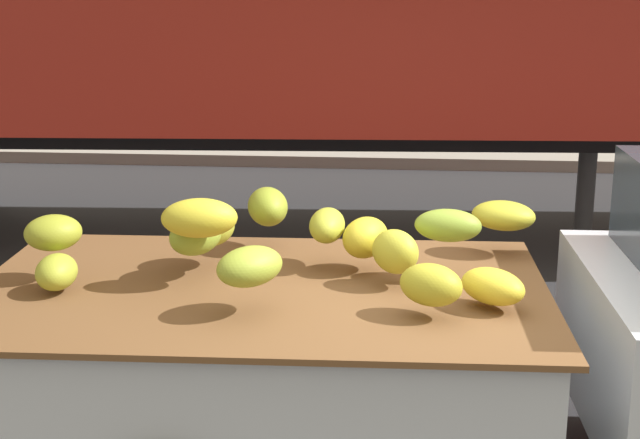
{
  "coord_description": "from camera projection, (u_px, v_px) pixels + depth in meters",
  "views": [
    {
      "loc": [
        -0.49,
        -4.43,
        2.64
      ],
      "look_at": [
        -0.89,
        0.25,
        1.4
      ],
      "focal_mm": 52.97,
      "sensor_mm": 36.0,
      "label": 1
    }
  ],
  "objects": [
    {
      "name": "curb_strip",
      "position": [
        434.0,
        159.0,
        13.21
      ],
      "size": [
        80.0,
        0.8,
        0.16
      ],
      "primitive_type": "cube",
      "color": "gray",
      "rests_on": "ground"
    }
  ]
}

